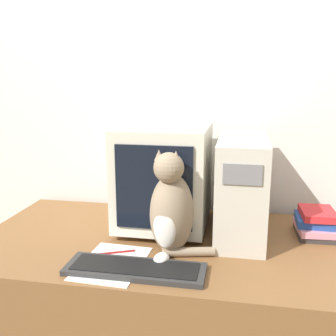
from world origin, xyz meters
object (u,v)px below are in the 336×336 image
object	(u,v)px
computer_tower	(241,187)
cat	(171,210)
crt_monitor	(165,176)
pen	(114,253)
book_stack	(316,223)
keyboard	(135,269)

from	to	relation	value
computer_tower	cat	size ratio (longest dim) A/B	1.23
computer_tower	crt_monitor	bearing A→B (deg)	176.01
crt_monitor	pen	world-z (taller)	crt_monitor
computer_tower	book_stack	xyz separation A→B (m)	(0.31, 0.04, -0.15)
keyboard	pen	bearing A→B (deg)	133.57
cat	pen	xyz separation A→B (m)	(-0.20, -0.05, -0.16)
crt_monitor	cat	world-z (taller)	crt_monitor
book_stack	keyboard	bearing A→B (deg)	-145.93
computer_tower	keyboard	bearing A→B (deg)	-130.32
computer_tower	keyboard	size ratio (longest dim) A/B	1.02
computer_tower	pen	bearing A→B (deg)	-147.79
crt_monitor	book_stack	xyz separation A→B (m)	(0.62, 0.01, -0.18)
book_stack	pen	xyz separation A→B (m)	(-0.75, -0.32, -0.05)
cat	book_stack	bearing A→B (deg)	35.96
cat	crt_monitor	bearing A→B (deg)	116.17
crt_monitor	cat	distance (m)	0.27
computer_tower	book_stack	size ratio (longest dim) A/B	2.43
computer_tower	pen	size ratio (longest dim) A/B	3.35
crt_monitor	computer_tower	bearing A→B (deg)	-3.99
computer_tower	pen	xyz separation A→B (m)	(-0.45, -0.28, -0.20)
crt_monitor	keyboard	bearing A→B (deg)	-92.46
keyboard	cat	size ratio (longest dim) A/B	1.21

